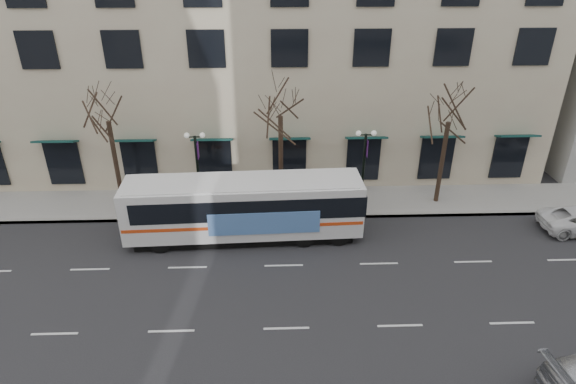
{
  "coord_description": "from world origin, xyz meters",
  "views": [
    {
      "loc": [
        -0.46,
        -18.15,
        14.98
      ],
      "look_at": [
        0.24,
        2.92,
        4.0
      ],
      "focal_mm": 30.0,
      "sensor_mm": 36.0,
      "label": 1
    }
  ],
  "objects_px": {
    "tree_far_mid": "(280,100)",
    "lamp_post_left": "(198,168)",
    "city_bus": "(246,207)",
    "lamp_post_right": "(364,166)",
    "tree_far_left": "(105,105)",
    "tree_far_right": "(451,107)"
  },
  "relations": [
    {
      "from": "tree_far_left",
      "to": "city_bus",
      "type": "distance_m",
      "value": 9.95
    },
    {
      "from": "lamp_post_left",
      "to": "city_bus",
      "type": "bearing_deg",
      "value": -45.59
    },
    {
      "from": "tree_far_right",
      "to": "lamp_post_left",
      "type": "relative_size",
      "value": 1.55
    },
    {
      "from": "tree_far_right",
      "to": "city_bus",
      "type": "height_order",
      "value": "tree_far_right"
    },
    {
      "from": "tree_far_left",
      "to": "city_bus",
      "type": "relative_size",
      "value": 0.63
    },
    {
      "from": "tree_far_left",
      "to": "lamp_post_right",
      "type": "relative_size",
      "value": 1.6
    },
    {
      "from": "city_bus",
      "to": "tree_far_mid",
      "type": "bearing_deg",
      "value": 58.32
    },
    {
      "from": "lamp_post_right",
      "to": "city_bus",
      "type": "relative_size",
      "value": 0.4
    },
    {
      "from": "tree_far_right",
      "to": "city_bus",
      "type": "distance_m",
      "value": 13.35
    },
    {
      "from": "tree_far_mid",
      "to": "lamp_post_left",
      "type": "relative_size",
      "value": 1.64
    },
    {
      "from": "lamp_post_right",
      "to": "city_bus",
      "type": "distance_m",
      "value": 7.73
    },
    {
      "from": "lamp_post_left",
      "to": "city_bus",
      "type": "distance_m",
      "value": 4.34
    },
    {
      "from": "tree_far_mid",
      "to": "lamp_post_right",
      "type": "bearing_deg",
      "value": -6.83
    },
    {
      "from": "tree_far_mid",
      "to": "tree_far_right",
      "type": "bearing_deg",
      "value": -0.0
    },
    {
      "from": "tree_far_right",
      "to": "lamp_post_right",
      "type": "xyz_separation_m",
      "value": [
        -4.99,
        -0.6,
        -3.48
      ]
    },
    {
      "from": "lamp_post_right",
      "to": "city_bus",
      "type": "xyz_separation_m",
      "value": [
        -7.05,
        -3.01,
        -1.01
      ]
    },
    {
      "from": "lamp_post_left",
      "to": "city_bus",
      "type": "xyz_separation_m",
      "value": [
        2.95,
        -3.01,
        -1.01
      ]
    },
    {
      "from": "lamp_post_left",
      "to": "lamp_post_right",
      "type": "relative_size",
      "value": 1.0
    },
    {
      "from": "tree_far_mid",
      "to": "lamp_post_left",
      "type": "bearing_deg",
      "value": -173.15
    },
    {
      "from": "lamp_post_left",
      "to": "lamp_post_right",
      "type": "height_order",
      "value": "same"
    },
    {
      "from": "lamp_post_left",
      "to": "city_bus",
      "type": "relative_size",
      "value": 0.4
    },
    {
      "from": "tree_far_mid",
      "to": "city_bus",
      "type": "relative_size",
      "value": 0.65
    }
  ]
}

